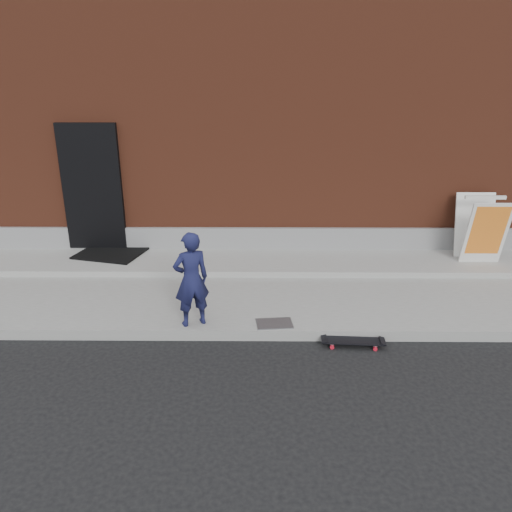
{
  "coord_description": "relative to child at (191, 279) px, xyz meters",
  "views": [
    {
      "loc": [
        0.39,
        -5.78,
        3.35
      ],
      "look_at": [
        0.34,
        0.8,
        0.9
      ],
      "focal_mm": 35.0,
      "sensor_mm": 36.0,
      "label": 1
    }
  ],
  "objects": [
    {
      "name": "ground",
      "position": [
        0.5,
        -0.2,
        -0.8
      ],
      "size": [
        80.0,
        80.0,
        0.0
      ],
      "primitive_type": "plane",
      "color": "black",
      "rests_on": "ground"
    },
    {
      "name": "utility_plate",
      "position": [
        1.09,
        0.0,
        -0.64
      ],
      "size": [
        0.51,
        0.36,
        0.01
      ],
      "primitive_type": "cube",
      "rotation": [
        0.0,
        0.0,
        0.1
      ],
      "color": "#5B5C61",
      "rests_on": "sidewalk"
    },
    {
      "name": "sidewalk",
      "position": [
        0.5,
        1.3,
        -0.72
      ],
      "size": [
        20.0,
        3.0,
        0.15
      ],
      "primitive_type": "cube",
      "color": "gray",
      "rests_on": "ground"
    },
    {
      "name": "skateboard",
      "position": [
        2.1,
        -0.32,
        -0.72
      ],
      "size": [
        0.8,
        0.25,
        0.09
      ],
      "color": "red",
      "rests_on": "ground"
    },
    {
      "name": "pizza_sign",
      "position": [
        4.68,
        2.21,
        0.02
      ],
      "size": [
        0.68,
        0.81,
        1.14
      ],
      "color": "silver",
      "rests_on": "apron"
    },
    {
      "name": "child",
      "position": [
        0.0,
        0.0,
        0.0
      ],
      "size": [
        0.56,
        0.47,
        1.3
      ],
      "primitive_type": "imported",
      "rotation": [
        0.0,
        0.0,
        3.56
      ],
      "color": "#16193F",
      "rests_on": "sidewalk"
    },
    {
      "name": "doormat",
      "position": [
        -1.8,
        2.47,
        -0.53
      ],
      "size": [
        1.31,
        1.15,
        0.03
      ],
      "primitive_type": "cube",
      "rotation": [
        0.0,
        0.0,
        -0.26
      ],
      "color": "black",
      "rests_on": "apron"
    },
    {
      "name": "apron",
      "position": [
        0.5,
        2.2,
        -0.6
      ],
      "size": [
        20.0,
        1.2,
        0.1
      ],
      "primitive_type": "cube",
      "color": "gray",
      "rests_on": "sidewalk"
    },
    {
      "name": "building",
      "position": [
        0.5,
        6.79,
        1.7
      ],
      "size": [
        20.0,
        8.1,
        5.0
      ],
      "color": "brown",
      "rests_on": "ground"
    }
  ]
}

